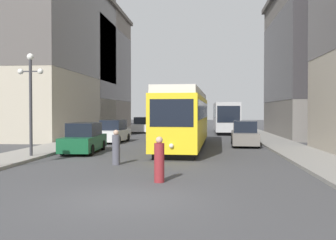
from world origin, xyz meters
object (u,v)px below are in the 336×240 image
object	(u,v)px
streetcar	(185,117)
pedestrian_crossing_near	(116,149)
parked_car_left_mid	(142,125)
parked_car_left_near	(113,132)
pedestrian_crossing_far	(159,161)
parked_car_left_far	(84,139)
parked_car_right_far	(244,134)
transit_bus	(225,116)
lamp_post_left_near	(31,89)

from	to	relation	value
streetcar	pedestrian_crossing_near	size ratio (longest dim) A/B	8.83
parked_car_left_mid	parked_car_left_near	bearing A→B (deg)	-91.05
parked_car_left_near	pedestrian_crossing_far	xyz separation A→B (m)	(5.73, -16.83, -0.08)
parked_car_left_far	streetcar	bearing A→B (deg)	26.82
parked_car_left_mid	parked_car_right_far	size ratio (longest dim) A/B	0.93
pedestrian_crossing_near	parked_car_left_mid	bearing A→B (deg)	-102.06
transit_bus	parked_car_left_near	distance (m)	17.66
parked_car_left_mid	parked_car_left_far	distance (m)	21.81
parked_car_left_near	pedestrian_crossing_far	distance (m)	17.78
transit_bus	parked_car_right_far	xyz separation A→B (m)	(0.46, -16.71, -1.10)
streetcar	lamp_post_left_near	distance (m)	10.40
streetcar	parked_car_right_far	xyz separation A→B (m)	(4.27, 2.04, -1.26)
transit_bus	pedestrian_crossing_far	distance (m)	31.77
pedestrian_crossing_near	transit_bus	bearing A→B (deg)	-122.43
streetcar	parked_car_right_far	bearing A→B (deg)	27.86
transit_bus	parked_car_left_mid	xyz separation A→B (m)	(-9.79, -0.38, -1.10)
parked_car_left_mid	streetcar	bearing A→B (deg)	-73.02
parked_car_left_near	parked_car_left_far	world-z (taller)	same
streetcar	parked_car_left_mid	xyz separation A→B (m)	(-5.98, 18.37, -1.26)
parked_car_left_near	pedestrian_crossing_far	bearing A→B (deg)	-67.98
lamp_post_left_near	parked_car_left_mid	bearing A→B (deg)	85.65
parked_car_left_mid	pedestrian_crossing_far	bearing A→B (deg)	-80.62
transit_bus	pedestrian_crossing_near	world-z (taller)	transit_bus
parked_car_left_mid	pedestrian_crossing_far	xyz separation A→B (m)	(5.73, -31.11, -0.08)
parked_car_right_far	parked_car_left_far	world-z (taller)	same
parked_car_left_far	pedestrian_crossing_far	xyz separation A→B (m)	(5.73, -9.29, -0.08)
parked_car_left_near	pedestrian_crossing_near	world-z (taller)	parked_car_left_near
parked_car_left_far	lamp_post_left_near	xyz separation A→B (m)	(-1.90, -3.15, 2.89)
streetcar	lamp_post_left_near	world-z (taller)	lamp_post_left_near
transit_bus	streetcar	bearing A→B (deg)	-101.43
transit_bus	pedestrian_crossing_near	size ratio (longest dim) A/B	7.12
parked_car_left_mid	parked_car_left_far	bearing A→B (deg)	-91.06
pedestrian_crossing_far	lamp_post_left_near	xyz separation A→B (m)	(-7.63, 6.14, 2.98)
parked_car_left_near	parked_car_left_far	distance (m)	7.53
transit_bus	parked_car_left_near	size ratio (longest dim) A/B	2.55
parked_car_left_mid	pedestrian_crossing_far	size ratio (longest dim) A/B	2.88
parked_car_left_mid	lamp_post_left_near	distance (m)	25.20
lamp_post_left_near	streetcar	bearing A→B (deg)	39.88
parked_car_left_near	lamp_post_left_near	world-z (taller)	lamp_post_left_near
parked_car_right_far	lamp_post_left_near	bearing A→B (deg)	38.44
parked_car_left_far	pedestrian_crossing_near	bearing A→B (deg)	-61.00
pedestrian_crossing_far	parked_car_right_far	bearing A→B (deg)	135.44
parked_car_left_far	lamp_post_left_near	bearing A→B (deg)	-124.15
transit_bus	parked_car_right_far	world-z (taller)	transit_bus
parked_car_left_mid	pedestrian_crossing_near	bearing A→B (deg)	-84.31
parked_car_right_far	parked_car_left_near	bearing A→B (deg)	-8.27
streetcar	lamp_post_left_near	xyz separation A→B (m)	(-7.88, -6.59, 1.63)
pedestrian_crossing_far	parked_car_left_far	bearing A→B (deg)	-175.86
parked_car_left_far	transit_bus	bearing A→B (deg)	63.12
parked_car_left_mid	parked_car_right_far	xyz separation A→B (m)	(10.25, -16.34, 0.00)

